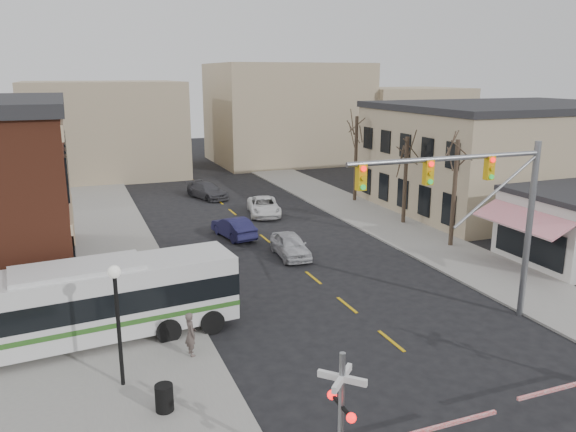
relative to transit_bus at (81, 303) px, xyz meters
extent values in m
plane|color=black|center=(11.86, -6.30, -1.83)|extent=(160.00, 160.00, 0.00)
cube|color=gray|center=(2.36, 13.70, -1.77)|extent=(5.00, 60.00, 0.12)
cube|color=gray|center=(21.36, 13.70, -1.77)|extent=(5.00, 60.00, 0.12)
cube|color=tan|center=(-0.09, 9.70, 2.47)|extent=(0.10, 15.00, 0.50)
cube|color=tan|center=(-0.09, 9.70, 6.57)|extent=(0.10, 15.00, 0.70)
cube|color=black|center=(-0.09, 9.70, -0.03)|extent=(0.08, 13.00, 2.60)
cube|color=tan|center=(33.86, 13.70, 2.17)|extent=(20.00, 15.00, 8.00)
cube|color=#262628|center=(33.86, 13.70, 6.42)|extent=(20.30, 15.30, 0.50)
cube|color=red|center=(23.06, 0.70, 1.17)|extent=(1.68, 6.00, 0.87)
cylinder|color=#382B21|center=(22.36, 5.70, 1.67)|extent=(0.28, 0.28, 6.75)
cylinder|color=#382B21|center=(22.66, 11.70, 1.44)|extent=(0.28, 0.28, 6.30)
cylinder|color=#382B21|center=(22.86, 19.70, 1.89)|extent=(0.28, 0.28, 7.20)
cube|color=silver|center=(0.00, 0.00, 0.02)|extent=(12.74, 3.84, 2.79)
cube|color=black|center=(0.00, 0.00, 0.21)|extent=(12.79, 3.89, 0.94)
cube|color=#2E6220|center=(0.00, 0.00, -0.63)|extent=(12.79, 3.89, 0.21)
cylinder|color=black|center=(0.00, 0.00, -1.31)|extent=(1.29, 2.80, 1.05)
cylinder|color=gray|center=(18.76, -4.18, 2.17)|extent=(0.28, 0.28, 8.00)
cylinder|color=gray|center=(14.19, -4.18, 5.67)|extent=(9.12, 0.20, 0.20)
cube|color=gold|center=(16.26, -4.18, 5.17)|extent=(0.35, 0.30, 1.00)
cube|color=gold|center=(13.26, -4.18, 5.17)|extent=(0.35, 0.30, 1.00)
cube|color=gold|center=(10.26, -4.18, 5.17)|extent=(0.35, 0.30, 1.00)
cylinder|color=gray|center=(6.04, -11.18, 0.17)|extent=(0.16, 0.16, 4.00)
cube|color=silver|center=(6.04, -11.18, 1.47)|extent=(1.00, 1.00, 0.18)
cube|color=silver|center=(6.04, -11.18, 1.47)|extent=(1.00, 1.00, 0.18)
sphere|color=#FF0C0C|center=(6.04, -11.73, 0.67)|extent=(0.26, 0.26, 0.26)
sphere|color=#FF0C0C|center=(6.04, -10.63, 0.67)|extent=(0.26, 0.26, 0.26)
cube|color=#FF0C0C|center=(8.64, -11.18, -0.73)|extent=(5.00, 0.10, 0.10)
cylinder|color=black|center=(1.15, -3.90, 0.32)|extent=(0.14, 0.14, 4.06)
sphere|color=silver|center=(1.15, -3.90, 2.50)|extent=(0.44, 0.44, 0.44)
cylinder|color=black|center=(2.27, -6.03, -1.26)|extent=(0.60, 0.60, 0.91)
imported|color=silver|center=(12.07, 7.61, -1.12)|extent=(1.98, 4.29, 1.42)
imported|color=#1A1940|center=(9.99, 12.81, -1.12)|extent=(2.22, 4.49, 1.41)
imported|color=silver|center=(13.94, 18.01, -1.14)|extent=(3.30, 5.33, 1.38)
imported|color=#3C3C41|center=(11.21, 25.56, -1.14)|extent=(3.42, 5.11, 1.37)
imported|color=#5B4E49|center=(3.85, -2.63, -0.83)|extent=(0.49, 0.69, 1.77)
imported|color=#2F3153|center=(1.65, 2.12, -0.88)|extent=(0.89, 0.98, 1.66)
camera|label=1|loc=(0.12, -22.55, 8.95)|focal=35.00mm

